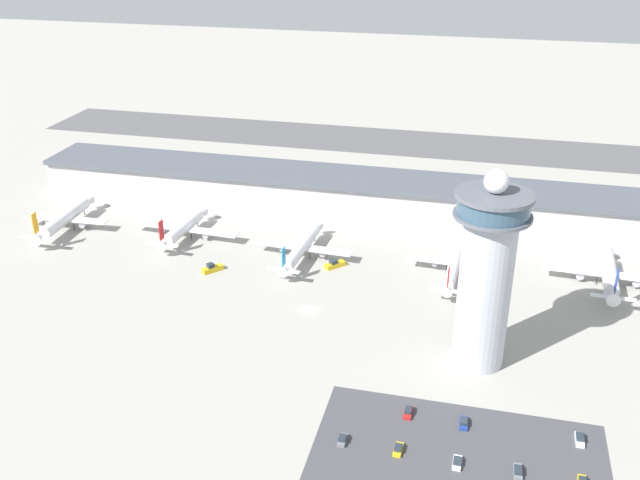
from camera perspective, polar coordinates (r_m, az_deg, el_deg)
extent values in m
plane|color=#9E9B93|center=(212.69, -0.94, -5.64)|extent=(1000.00, 1000.00, 0.00)
cube|color=#B2B2B7|center=(270.48, 2.80, 3.24)|extent=(246.92, 22.00, 15.85)
cube|color=#4C515B|center=(267.34, 2.84, 4.97)|extent=(246.92, 25.00, 1.60)
cube|color=#515154|center=(367.25, 5.88, 7.83)|extent=(370.38, 44.00, 0.01)
cylinder|color=#ADB2BC|center=(184.55, 12.98, -4.10)|extent=(13.31, 13.31, 41.46)
cylinder|color=#565B66|center=(175.40, 13.64, 1.93)|extent=(18.90, 18.90, 0.80)
cylinder|color=#334C60|center=(174.43, 13.73, 2.70)|extent=(17.39, 17.39, 4.30)
cylinder|color=#565B66|center=(173.46, 13.82, 3.51)|extent=(18.90, 18.90, 1.00)
sphere|color=white|center=(172.25, 13.93, 4.58)|extent=(5.93, 5.93, 5.93)
cube|color=#424247|center=(164.00, 10.99, -17.08)|extent=(64.00, 40.00, 0.01)
cylinder|color=white|center=(279.08, -19.72, 1.70)|extent=(6.03, 29.80, 4.52)
cone|color=white|center=(292.48, -18.15, 3.00)|extent=(4.72, 4.30, 4.52)
cone|color=white|center=(265.55, -21.52, 0.20)|extent=(4.34, 5.63, 4.07)
cube|color=white|center=(279.84, -19.64, 1.60)|extent=(31.98, 6.03, 0.44)
cylinder|color=#A8A8B2|center=(284.47, -20.67, 1.51)|extent=(2.74, 5.09, 2.49)
cylinder|color=#A8A8B2|center=(277.93, -18.31, 1.33)|extent=(2.74, 5.09, 2.49)
cube|color=orange|center=(262.46, -21.84, 1.26)|extent=(0.44, 2.81, 7.23)
cube|color=white|center=(264.25, -21.70, 0.15)|extent=(12.74, 2.65, 0.24)
cylinder|color=black|center=(291.13, -18.35, 2.14)|extent=(0.28, 0.28, 2.36)
cylinder|color=black|center=(278.68, -19.07, 0.99)|extent=(0.28, 0.28, 2.36)
cylinder|color=black|center=(281.79, -20.20, 1.08)|extent=(0.28, 0.28, 2.36)
cylinder|color=white|center=(260.64, -10.85, 1.02)|extent=(5.60, 24.11, 4.24)
cone|color=white|center=(271.87, -9.53, 2.17)|extent=(4.45, 4.05, 4.24)
cone|color=white|center=(249.19, -12.35, -0.29)|extent=(4.10, 5.29, 3.81)
cube|color=white|center=(261.33, -10.79, 0.92)|extent=(41.24, 6.75, 0.44)
cylinder|color=#A8A8B2|center=(266.55, -12.32, 0.97)|extent=(2.59, 4.79, 2.33)
cylinder|color=#A8A8B2|center=(258.98, -8.97, 0.52)|extent=(2.59, 4.79, 2.33)
cube|color=red|center=(246.12, -12.58, 0.77)|extent=(0.46, 2.81, 6.78)
cube|color=white|center=(247.90, -12.52, -0.34)|extent=(11.96, 2.68, 0.24)
cylinder|color=black|center=(270.58, -9.77, 1.31)|extent=(0.28, 0.28, 2.08)
cylinder|color=black|center=(260.38, -10.25, 0.29)|extent=(0.28, 0.28, 2.08)
cylinder|color=black|center=(263.00, -11.40, 0.44)|extent=(0.28, 0.28, 2.08)
cylinder|color=silver|center=(241.46, -1.43, -0.51)|extent=(5.48, 30.85, 3.83)
cone|color=silver|center=(256.20, -0.24, 1.07)|extent=(4.01, 3.65, 3.83)
cone|color=silver|center=(226.58, -2.82, -2.37)|extent=(3.69, 4.78, 3.45)
cube|color=silver|center=(242.28, -1.38, -0.60)|extent=(34.36, 6.23, 0.44)
cylinder|color=#A8A8B2|center=(245.76, -2.90, -0.53)|extent=(2.33, 4.32, 2.11)
cylinder|color=#A8A8B2|center=(241.71, 0.31, -0.96)|extent=(2.33, 4.32, 2.11)
cube|color=#197FB2|center=(223.54, -2.93, -1.35)|extent=(0.45, 2.81, 6.13)
cube|color=silver|center=(225.30, -2.93, -2.43)|extent=(10.82, 2.57, 0.24)
cylinder|color=black|center=(254.95, -0.43, 0.19)|extent=(0.28, 0.28, 2.33)
cylinder|color=black|center=(241.91, -0.83, -1.27)|extent=(0.28, 0.28, 2.33)
cylinder|color=black|center=(243.44, -2.04, -1.11)|extent=(0.28, 0.28, 2.33)
cylinder|color=white|center=(235.22, 10.74, -1.70)|extent=(5.13, 34.56, 3.65)
cone|color=white|center=(252.20, 11.23, 0.17)|extent=(3.78, 3.44, 3.65)
cone|color=white|center=(218.08, 10.17, -3.92)|extent=(3.47, 4.51, 3.28)
cube|color=white|center=(236.12, 10.75, -1.76)|extent=(31.20, 5.74, 0.44)
cylinder|color=#A8A8B2|center=(238.02, 9.20, -1.70)|extent=(2.18, 4.09, 2.01)
cylinder|color=#A8A8B2|center=(237.17, 12.32, -2.08)|extent=(2.18, 4.09, 2.01)
cube|color=red|center=(215.07, 10.23, -2.93)|extent=(0.42, 2.81, 5.83)
cube|color=white|center=(216.79, 10.13, -4.00)|extent=(10.29, 2.44, 0.24)
cylinder|color=black|center=(250.93, 11.10, -0.73)|extent=(0.28, 0.28, 2.52)
cylinder|color=black|center=(236.36, 11.30, -2.45)|extent=(0.28, 0.28, 2.52)
cylinder|color=black|center=(236.69, 10.07, -2.30)|extent=(0.28, 0.28, 2.52)
cylinder|color=white|center=(241.76, 22.12, -2.44)|extent=(5.79, 25.73, 4.60)
cone|color=white|center=(255.09, 21.91, -0.95)|extent=(4.79, 4.35, 4.60)
cone|color=white|center=(228.02, 22.37, -4.19)|extent=(4.39, 5.71, 4.14)
cube|color=white|center=(242.57, 22.08, -2.55)|extent=(39.97, 6.27, 0.44)
cylinder|color=#A8A8B2|center=(243.14, 20.07, -2.51)|extent=(2.76, 5.17, 2.53)
cylinder|color=#A8A8B2|center=(245.27, 23.94, -2.96)|extent=(2.76, 5.17, 2.53)
cube|color=navy|center=(224.35, 22.64, -2.99)|extent=(0.43, 2.81, 7.36)
cube|color=white|center=(226.49, 22.42, -4.27)|extent=(12.95, 2.60, 0.24)
cylinder|color=black|center=(253.55, 21.83, -1.94)|extent=(0.28, 0.28, 2.13)
cylinder|color=black|center=(243.42, 22.75, -3.26)|extent=(0.28, 0.28, 2.13)
cylinder|color=black|center=(242.59, 21.25, -3.09)|extent=(0.28, 0.28, 2.13)
cube|color=black|center=(236.98, -8.57, -2.47)|extent=(5.49, 5.94, 0.12)
cube|color=gold|center=(236.63, -8.59, -2.31)|extent=(6.29, 6.87, 1.65)
cube|color=#232D38|center=(235.66, -8.76, -2.03)|extent=(2.86, 2.89, 1.35)
cube|color=black|center=(237.13, 1.21, -2.15)|extent=(5.82, 6.00, 0.12)
cube|color=gold|center=(236.82, 1.21, -2.00)|extent=(6.68, 6.90, 1.50)
cube|color=#232D38|center=(235.83, 1.07, -1.75)|extent=(3.03, 3.03, 1.23)
cube|color=black|center=(164.78, 6.27, -16.42)|extent=(1.86, 3.74, 0.12)
cube|color=gold|center=(164.56, 6.27, -16.33)|extent=(1.96, 4.45, 0.77)
cube|color=#232D38|center=(164.01, 6.28, -16.17)|extent=(1.66, 2.47, 0.63)
cube|color=black|center=(173.75, 11.41, -14.27)|extent=(1.91, 3.91, 0.12)
cube|color=navy|center=(173.53, 11.42, -14.18)|extent=(2.02, 4.64, 0.81)
cube|color=#232D38|center=(172.98, 11.44, -14.02)|extent=(1.72, 2.58, 0.66)
cube|color=black|center=(164.27, 15.53, -17.54)|extent=(1.84, 3.99, 0.12)
cube|color=slate|center=(164.05, 15.54, -17.45)|extent=(1.94, 4.75, 0.78)
cube|color=#232D38|center=(163.50, 15.57, -17.30)|extent=(1.67, 2.63, 0.64)
cube|color=black|center=(163.52, 10.90, -17.19)|extent=(1.88, 3.72, 0.12)
cube|color=silver|center=(163.31, 10.91, -17.11)|extent=(1.97, 4.42, 0.75)
cube|color=#232D38|center=(162.77, 10.93, -16.96)|extent=(1.69, 2.45, 0.62)
cube|color=black|center=(166.21, 1.81, -15.81)|extent=(1.71, 3.39, 0.12)
cube|color=slate|center=(165.98, 1.81, -15.72)|extent=(1.79, 4.03, 0.83)
cube|color=#232D38|center=(165.41, 1.81, -15.54)|extent=(1.56, 2.22, 0.68)
cube|color=black|center=(176.14, 20.03, -14.88)|extent=(1.81, 3.91, 0.12)
cube|color=silver|center=(175.91, 20.05, -14.79)|extent=(1.88, 4.66, 0.86)
cube|color=#232D38|center=(175.52, 20.09, -14.57)|extent=(1.65, 2.56, 0.70)
cube|color=black|center=(174.70, 7.07, -13.64)|extent=(1.82, 3.87, 0.12)
cube|color=red|center=(174.48, 7.07, -13.55)|extent=(1.91, 4.60, 0.83)
cube|color=#232D38|center=(174.10, 7.09, -13.34)|extent=(1.65, 2.54, 0.68)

